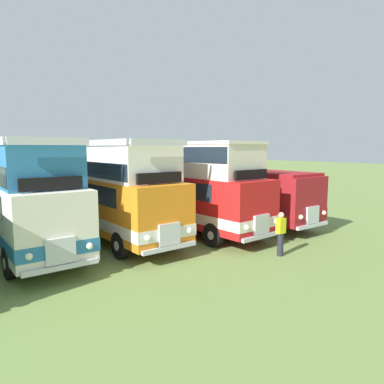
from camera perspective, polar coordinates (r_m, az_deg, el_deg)
bus_sixth_in_row at (r=16.26m, az=-26.00°, el=-0.08°), size 2.64×10.29×4.52m
bus_seventh_in_row at (r=17.14m, az=-13.54°, el=0.77°), size 2.70×10.31×4.52m
bus_eighth_in_row at (r=18.61m, az=-2.50°, el=1.81°), size 3.01×11.37×4.49m
bus_ninth_in_row at (r=21.03m, az=5.89°, el=0.42°), size 2.66×11.53×2.99m
marshal_person at (r=14.23m, az=14.13°, el=-6.53°), size 0.36×0.24×1.73m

